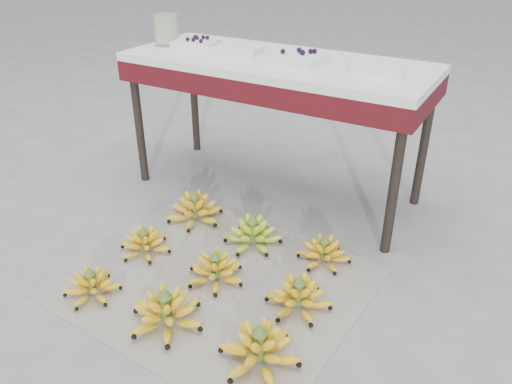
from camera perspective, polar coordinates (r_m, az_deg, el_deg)
The scene contains 17 objects.
ground at distance 2.21m, azimuth -6.06°, elevation -10.69°, with size 60.00×60.00×0.00m, color slate.
newspaper_mat at distance 2.24m, azimuth -4.82°, elevation -10.04°, with size 1.25×1.05×0.01m, color white.
bunch_front_left at distance 2.23m, azimuth -18.25°, elevation -10.11°, with size 0.28×0.28×0.14m.
bunch_front_center at distance 2.01m, azimuth -10.20°, elevation -13.34°, with size 0.32×0.32×0.18m.
bunch_front_right at distance 1.84m, azimuth 0.37°, elevation -17.52°, with size 0.36×0.36×0.18m.
bunch_mid_left at distance 2.43m, azimuth -12.57°, elevation -5.74°, with size 0.27×0.27×0.15m.
bunch_mid_center at distance 2.20m, azimuth -4.66°, elevation -8.89°, with size 0.33×0.33×0.16m.
bunch_mid_right at distance 2.06m, azimuth 4.87°, elevation -11.82°, with size 0.28×0.28×0.16m.
bunch_back_left at distance 2.63m, azimuth -7.00°, elevation -2.02°, with size 0.37×0.37×0.18m.
bunch_back_center at distance 2.42m, azimuth -0.37°, elevation -4.85°, with size 0.31×0.31×0.17m.
bunch_back_right at distance 2.33m, azimuth 7.79°, elevation -6.88°, with size 0.27×0.27×0.15m.
vendor_table at distance 2.68m, azimuth 2.30°, elevation 13.18°, with size 1.61×0.65×0.77m.
tray_far_left at distance 2.93m, azimuth -6.86°, elevation 16.50°, with size 0.27×0.21×0.06m.
tray_left at distance 2.76m, azimuth -2.09°, elevation 15.94°, with size 0.27×0.21×0.04m.
tray_right at distance 2.58m, azimuth 4.96°, elevation 15.01°, with size 0.28×0.22×0.07m.
tray_far_right at distance 2.45m, azimuth 13.62°, elevation 13.52°, with size 0.26×0.21×0.04m.
glass_jar at distance 3.00m, azimuth -10.21°, elevation 17.79°, with size 0.13×0.13×0.17m, color #D1EFBE.
Camera 1 is at (1.06, -1.36, 1.39)m, focal length 35.00 mm.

